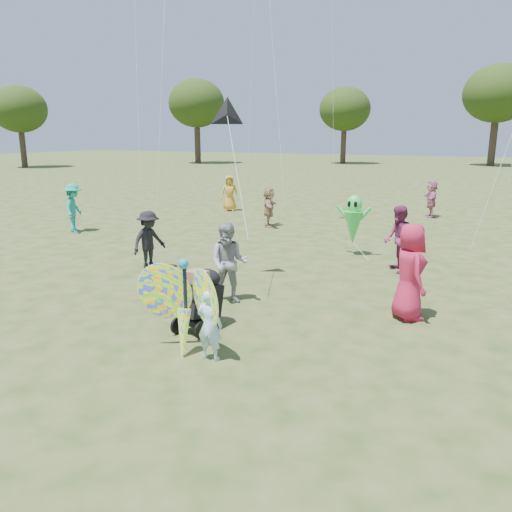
{
  "coord_description": "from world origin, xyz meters",
  "views": [
    {
      "loc": [
        4.0,
        -6.84,
        3.37
      ],
      "look_at": [
        -0.2,
        1.5,
        1.1
      ],
      "focal_mm": 35.0,
      "sensor_mm": 36.0,
      "label": 1
    }
  ],
  "objects_px": {
    "adult_man": "(229,263)",
    "butterfly_kite": "(184,307)",
    "child_girl": "(210,325)",
    "crowd_a": "(410,272)",
    "alien_kite": "(353,222)",
    "crowd_e": "(398,239)",
    "crowd_g": "(230,193)",
    "crowd_d": "(269,207)",
    "crowd_i": "(74,208)",
    "crowd_b": "(149,241)",
    "jogging_stroller": "(201,296)",
    "crowd_j": "(431,199)"
  },
  "relations": [
    {
      "from": "adult_man",
      "to": "butterfly_kite",
      "type": "relative_size",
      "value": 0.96
    },
    {
      "from": "adult_man",
      "to": "child_girl",
      "type": "bearing_deg",
      "value": -86.21
    },
    {
      "from": "adult_man",
      "to": "crowd_a",
      "type": "height_order",
      "value": "crowd_a"
    },
    {
      "from": "crowd_a",
      "to": "alien_kite",
      "type": "distance_m",
      "value": 5.05
    },
    {
      "from": "crowd_e",
      "to": "crowd_g",
      "type": "xyz_separation_m",
      "value": [
        -8.93,
        7.17,
        -0.04
      ]
    },
    {
      "from": "crowd_a",
      "to": "crowd_d",
      "type": "bearing_deg",
      "value": 8.5
    },
    {
      "from": "adult_man",
      "to": "crowd_i",
      "type": "height_order",
      "value": "crowd_i"
    },
    {
      "from": "adult_man",
      "to": "crowd_b",
      "type": "xyz_separation_m",
      "value": [
        -3.08,
        1.31,
        -0.07
      ]
    },
    {
      "from": "child_girl",
      "to": "jogging_stroller",
      "type": "relative_size",
      "value": 1.03
    },
    {
      "from": "crowd_a",
      "to": "alien_kite",
      "type": "relative_size",
      "value": 1.04
    },
    {
      "from": "butterfly_kite",
      "to": "crowd_g",
      "type": "bearing_deg",
      "value": 117.03
    },
    {
      "from": "crowd_e",
      "to": "crowd_j",
      "type": "xyz_separation_m",
      "value": [
        -0.51,
        9.45,
        -0.07
      ]
    },
    {
      "from": "child_girl",
      "to": "crowd_d",
      "type": "xyz_separation_m",
      "value": [
        -4.11,
        10.8,
        0.18
      ]
    },
    {
      "from": "child_girl",
      "to": "adult_man",
      "type": "distance_m",
      "value": 2.73
    },
    {
      "from": "crowd_a",
      "to": "crowd_b",
      "type": "relative_size",
      "value": 1.19
    },
    {
      "from": "crowd_i",
      "to": "crowd_d",
      "type": "bearing_deg",
      "value": -82.73
    },
    {
      "from": "crowd_g",
      "to": "alien_kite",
      "type": "distance_m",
      "value": 9.51
    },
    {
      "from": "crowd_e",
      "to": "crowd_a",
      "type": "bearing_deg",
      "value": -13.02
    },
    {
      "from": "crowd_d",
      "to": "crowd_e",
      "type": "xyz_separation_m",
      "value": [
        5.64,
        -4.37,
        0.1
      ]
    },
    {
      "from": "crowd_j",
      "to": "crowd_a",
      "type": "bearing_deg",
      "value": -9.81
    },
    {
      "from": "crowd_b",
      "to": "crowd_e",
      "type": "xyz_separation_m",
      "value": [
        5.7,
        2.63,
        0.08
      ]
    },
    {
      "from": "crowd_d",
      "to": "alien_kite",
      "type": "bearing_deg",
      "value": -146.43
    },
    {
      "from": "child_girl",
      "to": "jogging_stroller",
      "type": "height_order",
      "value": "child_girl"
    },
    {
      "from": "butterfly_kite",
      "to": "crowd_i",
      "type": "bearing_deg",
      "value": 144.35
    },
    {
      "from": "jogging_stroller",
      "to": "alien_kite",
      "type": "height_order",
      "value": "alien_kite"
    },
    {
      "from": "crowd_i",
      "to": "child_girl",
      "type": "bearing_deg",
      "value": -152.56
    },
    {
      "from": "crowd_e",
      "to": "crowd_i",
      "type": "xyz_separation_m",
      "value": [
        -11.36,
        0.3,
        0.01
      ]
    },
    {
      "from": "crowd_d",
      "to": "alien_kite",
      "type": "relative_size",
      "value": 0.85
    },
    {
      "from": "crowd_b",
      "to": "alien_kite",
      "type": "xyz_separation_m",
      "value": [
        4.19,
        3.85,
        0.21
      ]
    },
    {
      "from": "alien_kite",
      "to": "adult_man",
      "type": "bearing_deg",
      "value": -102.15
    },
    {
      "from": "crowd_d",
      "to": "butterfly_kite",
      "type": "distance_m",
      "value": 11.38
    },
    {
      "from": "crowd_b",
      "to": "butterfly_kite",
      "type": "height_order",
      "value": "butterfly_kite"
    },
    {
      "from": "child_girl",
      "to": "crowd_e",
      "type": "bearing_deg",
      "value": -108.38
    },
    {
      "from": "crowd_a",
      "to": "crowd_b",
      "type": "height_order",
      "value": "crowd_a"
    },
    {
      "from": "crowd_a",
      "to": "crowd_d",
      "type": "distance_m",
      "value": 10.01
    },
    {
      "from": "crowd_d",
      "to": "crowd_i",
      "type": "distance_m",
      "value": 7.03
    },
    {
      "from": "crowd_g",
      "to": "alien_kite",
      "type": "height_order",
      "value": "alien_kite"
    },
    {
      "from": "child_girl",
      "to": "jogging_stroller",
      "type": "bearing_deg",
      "value": -56.1
    },
    {
      "from": "crowd_b",
      "to": "crowd_d",
      "type": "relative_size",
      "value": 1.03
    },
    {
      "from": "crowd_i",
      "to": "crowd_e",
      "type": "bearing_deg",
      "value": -119.67
    },
    {
      "from": "crowd_j",
      "to": "alien_kite",
      "type": "bearing_deg",
      "value": -22.81
    },
    {
      "from": "butterfly_kite",
      "to": "crowd_j",
      "type": "bearing_deg",
      "value": 84.62
    },
    {
      "from": "adult_man",
      "to": "crowd_d",
      "type": "bearing_deg",
      "value": 90.14
    },
    {
      "from": "crowd_b",
      "to": "butterfly_kite",
      "type": "distance_m",
      "value": 5.29
    },
    {
      "from": "crowd_a",
      "to": "crowd_g",
      "type": "bearing_deg",
      "value": 11.3
    },
    {
      "from": "adult_man",
      "to": "butterfly_kite",
      "type": "height_order",
      "value": "adult_man"
    },
    {
      "from": "crowd_g",
      "to": "adult_man",
      "type": "bearing_deg",
      "value": -88.54
    },
    {
      "from": "crowd_e",
      "to": "crowd_g",
      "type": "distance_m",
      "value": 11.45
    },
    {
      "from": "child_girl",
      "to": "jogging_stroller",
      "type": "xyz_separation_m",
      "value": [
        -0.81,
        1.0,
        0.05
      ]
    },
    {
      "from": "jogging_stroller",
      "to": "butterfly_kite",
      "type": "xyz_separation_m",
      "value": [
        0.34,
        -0.99,
        0.15
      ]
    }
  ]
}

